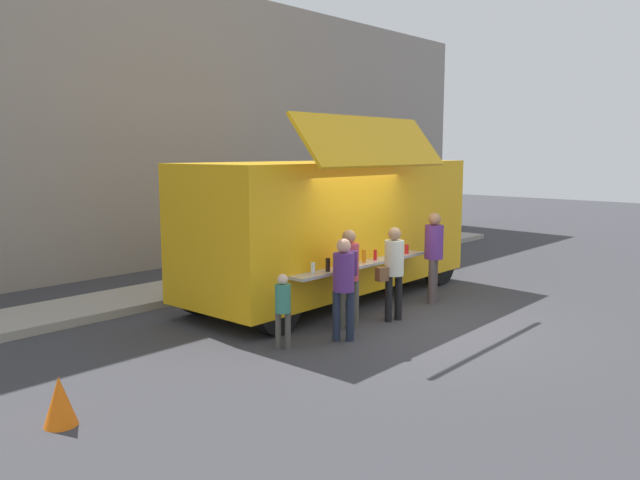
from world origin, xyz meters
name	(u,v)px	position (x,y,z in m)	size (l,w,h in m)	color
ground_plane	(400,322)	(0.00, 0.00, 0.00)	(60.00, 60.00, 0.00)	#38383D
curb_strip	(82,309)	(-3.38, 4.70, 0.07)	(28.00, 1.60, 0.15)	#9E998E
building_behind	(31,123)	(-2.38, 8.60, 3.59)	(32.00, 2.40, 7.17)	gray
food_truck_main	(333,224)	(0.62, 2.08, 1.51)	(6.54, 3.06, 3.55)	#F1AC14
traffic_cone_orange	(60,401)	(-5.85, 0.38, 0.28)	(0.36, 0.36, 0.55)	orange
trash_bin	(368,241)	(4.79, 4.40, 0.49)	(0.60, 0.60, 0.99)	#2F6335
customer_front_ordering	(393,266)	(0.00, 0.16, 0.98)	(0.54, 0.34, 1.65)	black
customer_mid_with_backpack	(349,269)	(-0.89, 0.43, 1.02)	(0.53, 0.50, 1.66)	#4A4940
customer_rear_waiting	(343,280)	(-1.47, 0.06, 0.96)	(0.33, 0.33, 1.62)	#1D2537
customer_extra_browsing	(434,249)	(1.63, 0.37, 1.06)	(0.36, 0.36, 1.77)	#504344
child_near_queue	(283,304)	(-2.39, 0.47, 0.68)	(0.23, 0.23, 1.14)	#49463F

